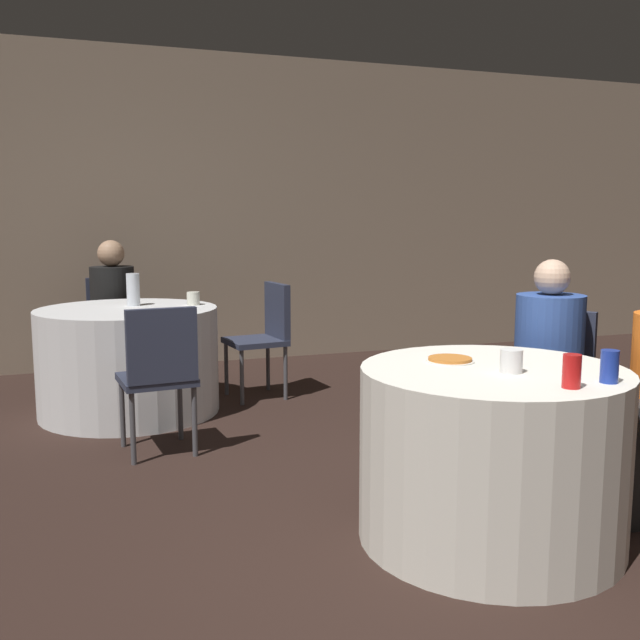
{
  "coord_description": "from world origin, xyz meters",
  "views": [
    {
      "loc": [
        -1.53,
        -2.45,
        1.32
      ],
      "look_at": [
        -0.36,
        0.87,
        0.82
      ],
      "focal_mm": 40.0,
      "sensor_mm": 36.0,
      "label": 1
    }
  ],
  "objects_px": {
    "pizza_plate_near": "(450,360)",
    "bottle_far": "(133,290)",
    "table_far": "(129,361)",
    "chair_far_east": "(266,329)",
    "soda_can_red": "(572,371)",
    "person_blue_shirt": "(544,370)",
    "table_near": "(491,454)",
    "person_black_shirt": "(114,312)",
    "chair_far_north": "(113,320)",
    "chair_far_south": "(159,367)",
    "soda_can_blue": "(610,366)",
    "chair_near_northeast": "(552,376)"
  },
  "relations": [
    {
      "from": "soda_can_blue",
      "to": "chair_far_south",
      "type": "bearing_deg",
      "value": 127.14
    },
    {
      "from": "chair_far_east",
      "to": "soda_can_blue",
      "type": "distance_m",
      "value": 3.06
    },
    {
      "from": "soda_can_red",
      "to": "pizza_plate_near",
      "type": "bearing_deg",
      "value": 106.86
    },
    {
      "from": "person_blue_shirt",
      "to": "chair_far_north",
      "type": "bearing_deg",
      "value": -6.35
    },
    {
      "from": "chair_far_east",
      "to": "soda_can_red",
      "type": "height_order",
      "value": "chair_far_east"
    },
    {
      "from": "chair_far_south",
      "to": "pizza_plate_near",
      "type": "xyz_separation_m",
      "value": [
        1.06,
        -1.33,
        0.22
      ]
    },
    {
      "from": "table_near",
      "to": "person_blue_shirt",
      "type": "xyz_separation_m",
      "value": [
        0.62,
        0.49,
        0.21
      ]
    },
    {
      "from": "table_far",
      "to": "soda_can_blue",
      "type": "bearing_deg",
      "value": -62.4
    },
    {
      "from": "table_near",
      "to": "soda_can_blue",
      "type": "bearing_deg",
      "value": -54.87
    },
    {
      "from": "chair_far_south",
      "to": "table_far",
      "type": "bearing_deg",
      "value": 90.0
    },
    {
      "from": "chair_far_east",
      "to": "pizza_plate_near",
      "type": "bearing_deg",
      "value": 176.25
    },
    {
      "from": "table_far",
      "to": "pizza_plate_near",
      "type": "xyz_separation_m",
      "value": [
        1.15,
        -2.34,
        0.37
      ]
    },
    {
      "from": "table_far",
      "to": "pizza_plate_near",
      "type": "bearing_deg",
      "value": -63.85
    },
    {
      "from": "table_far",
      "to": "person_black_shirt",
      "type": "height_order",
      "value": "person_black_shirt"
    },
    {
      "from": "person_black_shirt",
      "to": "soda_can_red",
      "type": "bearing_deg",
      "value": 107.4
    },
    {
      "from": "chair_far_north",
      "to": "soda_can_red",
      "type": "distance_m",
      "value": 4.16
    },
    {
      "from": "person_blue_shirt",
      "to": "soda_can_blue",
      "type": "distance_m",
      "value": 0.96
    },
    {
      "from": "table_near",
      "to": "chair_far_north",
      "type": "bearing_deg",
      "value": 110.11
    },
    {
      "from": "chair_far_east",
      "to": "pizza_plate_near",
      "type": "distance_m",
      "value": 2.48
    },
    {
      "from": "soda_can_blue",
      "to": "bottle_far",
      "type": "relative_size",
      "value": 0.54
    },
    {
      "from": "chair_far_south",
      "to": "bottle_far",
      "type": "distance_m",
      "value": 1.19
    },
    {
      "from": "person_black_shirt",
      "to": "soda_can_red",
      "type": "distance_m",
      "value": 4.01
    },
    {
      "from": "table_near",
      "to": "chair_near_northeast",
      "type": "xyz_separation_m",
      "value": [
        0.74,
        0.59,
        0.15
      ]
    },
    {
      "from": "soda_can_blue",
      "to": "bottle_far",
      "type": "bearing_deg",
      "value": 115.71
    },
    {
      "from": "table_near",
      "to": "soda_can_red",
      "type": "xyz_separation_m",
      "value": [
        0.07,
        -0.38,
        0.42
      ]
    },
    {
      "from": "chair_far_east",
      "to": "person_black_shirt",
      "type": "xyz_separation_m",
      "value": [
        -1.04,
        0.74,
        0.08
      ]
    },
    {
      "from": "chair_near_northeast",
      "to": "chair_far_east",
      "type": "relative_size",
      "value": 1.0
    },
    {
      "from": "person_blue_shirt",
      "to": "soda_can_blue",
      "type": "xyz_separation_m",
      "value": [
        -0.37,
        -0.86,
        0.21
      ]
    },
    {
      "from": "chair_far_east",
      "to": "pizza_plate_near",
      "type": "xyz_separation_m",
      "value": [
        0.14,
        -2.47,
        0.22
      ]
    },
    {
      "from": "soda_can_red",
      "to": "soda_can_blue",
      "type": "height_order",
      "value": "same"
    },
    {
      "from": "soda_can_red",
      "to": "chair_far_south",
      "type": "bearing_deg",
      "value": 123.03
    },
    {
      "from": "table_far",
      "to": "soda_can_red",
      "type": "distance_m",
      "value": 3.22
    },
    {
      "from": "table_far",
      "to": "chair_far_north",
      "type": "bearing_deg",
      "value": 92.42
    },
    {
      "from": "soda_can_blue",
      "to": "chair_far_east",
      "type": "bearing_deg",
      "value": 99.41
    },
    {
      "from": "table_far",
      "to": "person_blue_shirt",
      "type": "distance_m",
      "value": 2.76
    },
    {
      "from": "pizza_plate_near",
      "to": "bottle_far",
      "type": "height_order",
      "value": "bottle_far"
    },
    {
      "from": "person_black_shirt",
      "to": "soda_can_red",
      "type": "relative_size",
      "value": 9.48
    },
    {
      "from": "chair_far_south",
      "to": "soda_can_red",
      "type": "xyz_separation_m",
      "value": [
        1.23,
        -1.89,
        0.27
      ]
    },
    {
      "from": "table_near",
      "to": "chair_far_north",
      "type": "distance_m",
      "value": 3.77
    },
    {
      "from": "chair_far_east",
      "to": "person_black_shirt",
      "type": "distance_m",
      "value": 1.28
    },
    {
      "from": "chair_far_south",
      "to": "chair_far_east",
      "type": "bearing_deg",
      "value": 45.98
    },
    {
      "from": "pizza_plate_near",
      "to": "chair_far_north",
      "type": "bearing_deg",
      "value": 109.56
    },
    {
      "from": "bottle_far",
      "to": "chair_far_east",
      "type": "bearing_deg",
      "value": -0.27
    },
    {
      "from": "soda_can_red",
      "to": "bottle_far",
      "type": "relative_size",
      "value": 0.54
    },
    {
      "from": "person_blue_shirt",
      "to": "soda_can_red",
      "type": "relative_size",
      "value": 9.21
    },
    {
      "from": "table_near",
      "to": "chair_far_north",
      "type": "xyz_separation_m",
      "value": [
        -1.29,
        3.53,
        0.15
      ]
    },
    {
      "from": "chair_far_south",
      "to": "soda_can_red",
      "type": "relative_size",
      "value": 6.96
    },
    {
      "from": "soda_can_red",
      "to": "chair_far_east",
      "type": "bearing_deg",
      "value": 95.89
    },
    {
      "from": "table_far",
      "to": "chair_far_south",
      "type": "height_order",
      "value": "chair_far_south"
    },
    {
      "from": "table_far",
      "to": "chair_near_northeast",
      "type": "bearing_deg",
      "value": -44.0
    }
  ]
}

